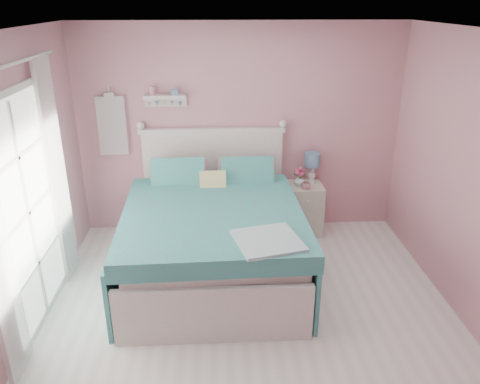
{
  "coord_description": "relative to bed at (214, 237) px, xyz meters",
  "views": [
    {
      "loc": [
        -0.28,
        -3.42,
        2.83
      ],
      "look_at": [
        -0.05,
        1.2,
        0.91
      ],
      "focal_mm": 35.0,
      "sensor_mm": 36.0,
      "label": 1
    }
  ],
  "objects": [
    {
      "name": "floor",
      "position": [
        0.34,
        -1.08,
        -0.43
      ],
      "size": [
        4.5,
        4.5,
        0.0
      ],
      "primitive_type": "plane",
      "color": "white",
      "rests_on": "ground"
    },
    {
      "name": "room_shell",
      "position": [
        0.34,
        -1.08,
        1.15
      ],
      "size": [
        4.5,
        4.5,
        4.5
      ],
      "color": "#C27B8F",
      "rests_on": "floor"
    },
    {
      "name": "bed",
      "position": [
        0.0,
        0.0,
        0.0
      ],
      "size": [
        1.89,
        2.35,
        1.35
      ],
      "rotation": [
        0.0,
        0.0,
        0.03
      ],
      "color": "silver",
      "rests_on": "floor"
    },
    {
      "name": "nightstand",
      "position": [
        1.16,
        0.92,
        -0.11
      ],
      "size": [
        0.45,
        0.45,
        0.65
      ],
      "color": "beige",
      "rests_on": "floor"
    },
    {
      "name": "table_lamp",
      "position": [
        1.25,
        1.04,
        0.49
      ],
      "size": [
        0.19,
        0.19,
        0.39
      ],
      "color": "white",
      "rests_on": "nightstand"
    },
    {
      "name": "vase",
      "position": [
        1.08,
        0.91,
        0.29
      ],
      "size": [
        0.14,
        0.14,
        0.14
      ],
      "primitive_type": "imported",
      "rotation": [
        0.0,
        0.0,
        -0.02
      ],
      "color": "silver",
      "rests_on": "nightstand"
    },
    {
      "name": "teacup",
      "position": [
        1.14,
        0.8,
        0.26
      ],
      "size": [
        0.14,
        0.14,
        0.08
      ],
      "primitive_type": "imported",
      "rotation": [
        0.0,
        0.0,
        -0.37
      ],
      "color": "#C3828F",
      "rests_on": "nightstand"
    },
    {
      "name": "roses",
      "position": [
        1.08,
        0.91,
        0.4
      ],
      "size": [
        0.14,
        0.11,
        0.12
      ],
      "color": "#BF416B",
      "rests_on": "vase"
    },
    {
      "name": "wall_shelf",
      "position": [
        -0.55,
        1.11,
        1.3
      ],
      "size": [
        0.5,
        0.15,
        0.25
      ],
      "color": "silver",
      "rests_on": "room_shell"
    },
    {
      "name": "hanging_dress",
      "position": [
        -1.21,
        1.1,
        0.97
      ],
      "size": [
        0.34,
        0.03,
        0.72
      ],
      "primitive_type": "cube",
      "color": "white",
      "rests_on": "room_shell"
    },
    {
      "name": "french_door",
      "position": [
        -1.63,
        -0.68,
        0.64
      ],
      "size": [
        0.04,
        1.32,
        2.16
      ],
      "color": "silver",
      "rests_on": "floor"
    },
    {
      "name": "curtain_far",
      "position": [
        -1.58,
        0.06,
        0.75
      ],
      "size": [
        0.04,
        0.4,
        2.32
      ],
      "primitive_type": "cube",
      "color": "white",
      "rests_on": "floor"
    }
  ]
}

